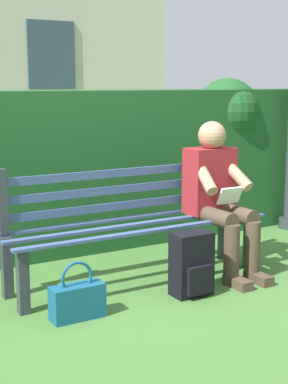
{
  "coord_description": "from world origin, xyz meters",
  "views": [
    {
      "loc": [
        2.09,
        3.66,
        1.47
      ],
      "look_at": [
        0.0,
        0.1,
        0.7
      ],
      "focal_mm": 54.75,
      "sensor_mm": 36.0,
      "label": 1
    }
  ],
  "objects_px": {
    "person_seated": "(219,194)",
    "backpack": "(192,265)",
    "park_bench": "(132,219)",
    "handbag": "(77,300)"
  },
  "relations": [
    {
      "from": "person_seated",
      "to": "handbag",
      "type": "relative_size",
      "value": 3.13
    },
    {
      "from": "park_bench",
      "to": "person_seated",
      "type": "bearing_deg",
      "value": 164.67
    },
    {
      "from": "backpack",
      "to": "handbag",
      "type": "bearing_deg",
      "value": -1.07
    },
    {
      "from": "park_bench",
      "to": "backpack",
      "type": "xyz_separation_m",
      "value": [
        -0.19,
        0.52,
        -0.24
      ]
    },
    {
      "from": "park_bench",
      "to": "person_seated",
      "type": "relative_size",
      "value": 1.73
    },
    {
      "from": "backpack",
      "to": "handbag",
      "type": "height_order",
      "value": "backpack"
    },
    {
      "from": "backpack",
      "to": "handbag",
      "type": "relative_size",
      "value": 1.19
    },
    {
      "from": "person_seated",
      "to": "backpack",
      "type": "height_order",
      "value": "person_seated"
    },
    {
      "from": "park_bench",
      "to": "backpack",
      "type": "height_order",
      "value": "park_bench"
    },
    {
      "from": "park_bench",
      "to": "person_seated",
      "type": "height_order",
      "value": "person_seated"
    }
  ]
}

